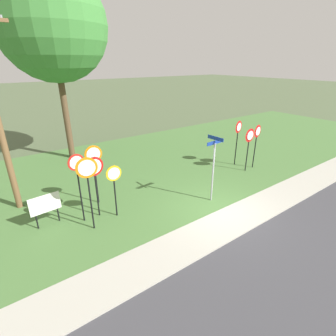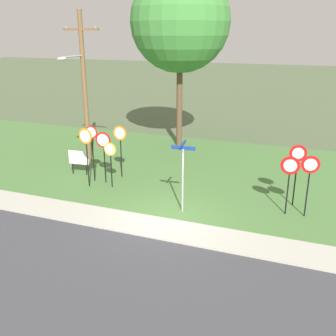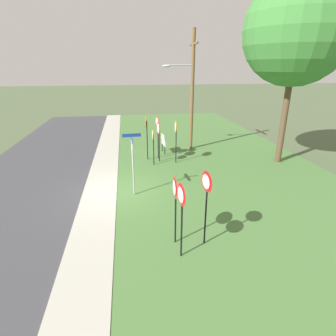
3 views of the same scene
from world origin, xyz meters
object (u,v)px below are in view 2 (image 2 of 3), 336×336
object	(u,v)px
yield_sign_near_left	(310,172)
stop_sign_near_right	(110,156)
stop_sign_near_left	(92,142)
oak_tree_left	(180,22)
stop_sign_far_left	(104,146)
yield_sign_near_right	(290,172)
street_name_post	(183,171)
utility_pole	(83,84)
notice_board	(79,159)
yield_sign_far_left	(297,161)
stop_sign_far_center	(120,140)
stop_sign_far_right	(86,144)

from	to	relation	value
yield_sign_near_left	stop_sign_near_right	bearing A→B (deg)	170.97
stop_sign_near_left	oak_tree_left	world-z (taller)	oak_tree_left
stop_sign_far_left	yield_sign_near_right	xyz separation A→B (m)	(8.43, -0.52, -0.02)
street_name_post	utility_pole	xyz separation A→B (m)	(-6.99, 4.22, 2.58)
stop_sign_far_left	notice_board	xyz separation A→B (m)	(-1.79, 0.55, -0.99)
yield_sign_near_left	utility_pole	xyz separation A→B (m)	(-11.65, 2.96, 2.45)
stop_sign_near_right	notice_board	size ratio (longest dim) A/B	1.73
yield_sign_near_right	yield_sign_far_left	world-z (taller)	yield_sign_far_left
stop_sign_near_left	oak_tree_left	bearing A→B (deg)	67.59
stop_sign_near_right	yield_sign_near_left	bearing A→B (deg)	1.14
yield_sign_far_left	stop_sign_far_center	bearing A→B (deg)	164.83
utility_pole	notice_board	distance (m)	4.06
utility_pole	oak_tree_left	bearing A→B (deg)	53.35
yield_sign_near_left	yield_sign_far_left	distance (m)	1.05
stop_sign_near_left	stop_sign_far_left	size ratio (longest dim) A/B	1.10
oak_tree_left	stop_sign_far_left	bearing A→B (deg)	-99.07
yield_sign_far_left	utility_pole	xyz separation A→B (m)	(-11.14, 2.05, 2.36)
yield_sign_near_right	oak_tree_left	size ratio (longest dim) A/B	0.23
stop_sign_far_center	yield_sign_near_left	bearing A→B (deg)	-6.04
oak_tree_left	stop_sign_near_right	bearing A→B (deg)	-94.49
stop_sign_far_right	yield_sign_near_left	world-z (taller)	stop_sign_far_right
stop_sign_far_right	notice_board	world-z (taller)	stop_sign_far_right
street_name_post	notice_board	world-z (taller)	street_name_post
stop_sign_far_center	yield_sign_far_left	bearing A→B (deg)	-0.41
yield_sign_near_left	yield_sign_near_right	world-z (taller)	yield_sign_near_left
stop_sign_far_left	yield_sign_far_left	size ratio (longest dim) A/B	0.95
street_name_post	stop_sign_far_left	bearing A→B (deg)	155.09
stop_sign_far_left	oak_tree_left	xyz separation A→B (m)	(1.19, 7.44, 5.61)
stop_sign_far_right	oak_tree_left	size ratio (longest dim) A/B	0.27
yield_sign_far_left	notice_board	distance (m)	10.50
stop_sign_far_left	utility_pole	bearing A→B (deg)	128.99
street_name_post	oak_tree_left	size ratio (longest dim) A/B	0.28
stop_sign_near_right	yield_sign_near_right	xyz separation A→B (m)	(7.86, -0.11, 0.27)
stop_sign_near_right	yield_sign_near_left	world-z (taller)	yield_sign_near_left
yield_sign_near_left	yield_sign_far_left	world-z (taller)	yield_sign_far_left
stop_sign_far_right	yield_sign_near_left	distance (m)	9.65
stop_sign_far_center	yield_sign_near_right	world-z (taller)	stop_sign_far_center
street_name_post	utility_pole	world-z (taller)	utility_pole
stop_sign_far_right	street_name_post	bearing A→B (deg)	-4.00
yield_sign_near_right	oak_tree_left	world-z (taller)	oak_tree_left
stop_sign_far_left	stop_sign_far_right	bearing A→B (deg)	-130.95
stop_sign_near_right	yield_sign_far_left	bearing A→B (deg)	7.54
stop_sign_near_right	stop_sign_far_left	world-z (taller)	stop_sign_far_left
utility_pole	notice_board	world-z (taller)	utility_pole
stop_sign_near_right	stop_sign_far_center	bearing A→B (deg)	99.75
notice_board	stop_sign_far_left	bearing A→B (deg)	-21.93
utility_pole	oak_tree_left	distance (m)	6.91
yield_sign_near_left	street_name_post	size ratio (longest dim) A/B	0.86
stop_sign_near_left	stop_sign_near_right	xyz separation A→B (m)	(1.19, -0.42, -0.41)
stop_sign_far_left	yield_sign_near_left	distance (m)	9.17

